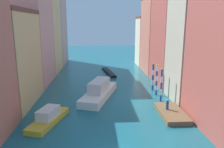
{
  "coord_description": "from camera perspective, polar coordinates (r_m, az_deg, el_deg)",
  "views": [
    {
      "loc": [
        -0.93,
        -17.38,
        11.64
      ],
      "look_at": [
        1.99,
        26.76,
        1.5
      ],
      "focal_mm": 35.56,
      "sensor_mm": 36.0,
      "label": 1
    }
  ],
  "objects": [
    {
      "name": "building_right_1",
      "position": [
        35.54,
        20.75,
        11.38
      ],
      "size": [
        6.6,
        7.84,
        22.36
      ],
      "color": "#BCB299",
      "rests_on": "ground"
    },
    {
      "name": "motorboat_0",
      "position": [
        28.03,
        -16.01,
        -10.66
      ],
      "size": [
        4.09,
        7.45,
        1.82
      ],
      "color": "gold",
      "rests_on": "ground"
    },
    {
      "name": "building_left_3",
      "position": [
        56.42,
        -17.11,
        11.61
      ],
      "size": [
        6.6,
        11.15,
        21.8
      ],
      "color": "#DBB77A",
      "rests_on": "ground"
    },
    {
      "name": "building_left_2",
      "position": [
        45.57,
        -20.13,
        8.42
      ],
      "size": [
        6.6,
        11.46,
        17.35
      ],
      "color": "tan",
      "rests_on": "ground"
    },
    {
      "name": "mooring_pole_0",
      "position": [
        34.23,
        12.57,
        -2.66
      ],
      "size": [
        0.33,
        0.33,
        5.17
      ],
      "color": "#1E479E",
      "rests_on": "ground"
    },
    {
      "name": "mooring_pole_1",
      "position": [
        37.14,
        11.41,
        -1.38
      ],
      "size": [
        0.36,
        0.36,
        5.17
      ],
      "color": "#1E479E",
      "rests_on": "ground"
    },
    {
      "name": "waterfront_dock",
      "position": [
        30.19,
        14.99,
        -9.64
      ],
      "size": [
        3.04,
        6.57,
        0.57
      ],
      "color": "brown",
      "rests_on": "ground"
    },
    {
      "name": "person_on_dock",
      "position": [
        30.21,
        14.04,
        -7.66
      ],
      "size": [
        0.36,
        0.36,
        1.42
      ],
      "color": "#234C93",
      "rests_on": "waterfront_dock"
    },
    {
      "name": "building_left_1",
      "position": [
        34.78,
        -25.14,
        3.74
      ],
      "size": [
        6.6,
        11.91,
        13.63
      ],
      "color": "#DBB77A",
      "rests_on": "ground"
    },
    {
      "name": "vaporetto_white",
      "position": [
        35.65,
        -3.31,
        -4.42
      ],
      "size": [
        6.41,
        11.82,
        2.82
      ],
      "color": "white",
      "rests_on": "ground"
    },
    {
      "name": "ground_plane",
      "position": [
        43.47,
        -2.42,
        -2.63
      ],
      "size": [
        154.0,
        154.0,
        0.0
      ],
      "primitive_type": "plane",
      "color": "#196070"
    },
    {
      "name": "building_right_2",
      "position": [
        44.4,
        15.57,
        10.55
      ],
      "size": [
        6.6,
        11.0,
        20.32
      ],
      "color": "#B25147",
      "rests_on": "ground"
    },
    {
      "name": "building_right_4",
      "position": [
        64.17,
        9.41,
        8.41
      ],
      "size": [
        6.6,
        7.51,
        13.57
      ],
      "color": "beige",
      "rests_on": "ground"
    },
    {
      "name": "building_right_3",
      "position": [
        54.95,
        11.71,
        9.71
      ],
      "size": [
        6.6,
        10.62,
        17.63
      ],
      "color": "#C6705B",
      "rests_on": "ground"
    },
    {
      "name": "gondola_black",
      "position": [
        52.82,
        -0.85,
        0.46
      ],
      "size": [
        2.97,
        9.95,
        0.5
      ],
      "color": "black",
      "rests_on": "ground"
    },
    {
      "name": "mooring_pole_2",
      "position": [
        39.73,
        10.49,
        -0.6
      ],
      "size": [
        0.38,
        0.38,
        4.9
      ],
      "color": "#1E479E",
      "rests_on": "ground"
    },
    {
      "name": "building_left_4",
      "position": [
        67.66,
        -14.87,
        11.5
      ],
      "size": [
        6.6,
        11.4,
        20.91
      ],
      "color": "tan",
      "rests_on": "ground"
    }
  ]
}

